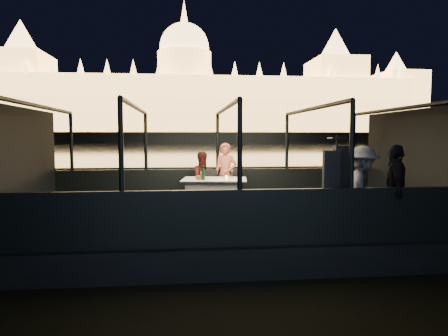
{
  "coord_description": "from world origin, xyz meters",
  "views": [
    {
      "loc": [
        -0.87,
        -8.11,
        2.22
      ],
      "look_at": [
        0.0,
        0.4,
        1.55
      ],
      "focal_mm": 32.0,
      "sensor_mm": 36.0,
      "label": 1
    }
  ],
  "objects": [
    {
      "name": "river_water",
      "position": [
        0.0,
        80.0,
        0.0
      ],
      "size": [
        500.0,
        500.0,
        0.0
      ],
      "primitive_type": "plane",
      "color": "black",
      "rests_on": "ground"
    },
    {
      "name": "boat_hull",
      "position": [
        0.0,
        0.0,
        0.0
      ],
      "size": [
        8.6,
        4.4,
        1.0
      ],
      "primitive_type": "cube",
      "color": "black",
      "rests_on": "river_water"
    },
    {
      "name": "boat_deck",
      "position": [
        0.0,
        0.0,
        0.48
      ],
      "size": [
        8.0,
        4.0,
        0.04
      ],
      "primitive_type": "cube",
      "color": "black",
      "rests_on": "boat_hull"
    },
    {
      "name": "gunwale_port",
      "position": [
        0.0,
        2.0,
        0.95
      ],
      "size": [
        8.0,
        0.08,
        0.9
      ],
      "primitive_type": "cube",
      "color": "black",
      "rests_on": "boat_deck"
    },
    {
      "name": "gunwale_starboard",
      "position": [
        0.0,
        -2.0,
        0.95
      ],
      "size": [
        8.0,
        0.08,
        0.9
      ],
      "primitive_type": "cube",
      "color": "black",
      "rests_on": "boat_deck"
    },
    {
      "name": "cabin_glass_port",
      "position": [
        0.0,
        2.0,
        2.1
      ],
      "size": [
        8.0,
        0.02,
        1.4
      ],
      "primitive_type": null,
      "color": "#99B2B2",
      "rests_on": "gunwale_port"
    },
    {
      "name": "cabin_glass_starboard",
      "position": [
        0.0,
        -2.0,
        2.1
      ],
      "size": [
        8.0,
        0.02,
        1.4
      ],
      "primitive_type": null,
      "color": "#99B2B2",
      "rests_on": "gunwale_starboard"
    },
    {
      "name": "cabin_roof_glass",
      "position": [
        0.0,
        0.0,
        2.8
      ],
      "size": [
        8.0,
        4.0,
        0.02
      ],
      "primitive_type": null,
      "color": "#99B2B2",
      "rests_on": "boat_deck"
    },
    {
      "name": "end_wall_fore",
      "position": [
        -4.0,
        0.0,
        1.65
      ],
      "size": [
        0.02,
        4.0,
        2.3
      ],
      "primitive_type": null,
      "color": "black",
      "rests_on": "boat_deck"
    },
    {
      "name": "end_wall_aft",
      "position": [
        4.0,
        0.0,
        1.65
      ],
      "size": [
        0.02,
        4.0,
        2.3
      ],
      "primitive_type": null,
      "color": "black",
      "rests_on": "boat_deck"
    },
    {
      "name": "canopy_ribs",
      "position": [
        0.0,
        0.0,
        1.65
      ],
      "size": [
        8.0,
        4.0,
        2.3
      ],
      "primitive_type": null,
      "color": "black",
      "rests_on": "boat_deck"
    },
    {
      "name": "embankment",
      "position": [
        0.0,
        210.0,
        1.0
      ],
      "size": [
        400.0,
        140.0,
        6.0
      ],
      "primitive_type": "cube",
      "color": "#423D33",
      "rests_on": "ground"
    },
    {
      "name": "parliament_building",
      "position": [
        0.0,
        175.0,
        29.0
      ],
      "size": [
        220.0,
        32.0,
        60.0
      ],
      "primitive_type": null,
      "color": "#F2D18C",
      "rests_on": "embankment"
    },
    {
      "name": "dining_table_central",
      "position": [
        -0.16,
        0.92,
        0.89
      ],
      "size": [
        1.58,
        1.23,
        0.77
      ],
      "primitive_type": "cube",
      "rotation": [
        0.0,
        0.0,
        -0.13
      ],
      "color": "silver",
      "rests_on": "boat_deck"
    },
    {
      "name": "chair_port_left",
      "position": [
        -0.26,
        1.37,
        0.95
      ],
      "size": [
        0.49,
        0.49,
        0.91
      ],
      "primitive_type": "cube",
      "rotation": [
        0.0,
        0.0,
        -0.15
      ],
      "color": "black",
      "rests_on": "boat_deck"
    },
    {
      "name": "chair_port_right",
      "position": [
        0.31,
        1.37,
        0.95
      ],
      "size": [
        0.55,
        0.55,
        0.92
      ],
      "primitive_type": "cube",
      "rotation": [
        0.0,
        0.0,
        -0.32
      ],
      "color": "black",
      "rests_on": "boat_deck"
    },
    {
      "name": "coat_stand",
      "position": [
        1.65,
        -1.75,
        1.4
      ],
      "size": [
        0.51,
        0.42,
        1.74
      ],
      "primitive_type": null,
      "rotation": [
        0.0,
        0.0,
        -0.07
      ],
      "color": "black",
      "rests_on": "boat_deck"
    },
    {
      "name": "person_woman_coral",
      "position": [
        0.17,
        1.64,
        1.25
      ],
      "size": [
        0.65,
        0.53,
        1.57
      ],
      "primitive_type": "imported",
      "rotation": [
        0.0,
        0.0,
        -0.3
      ],
      "color": "#E36F52",
      "rests_on": "boat_deck"
    },
    {
      "name": "person_man_maroon",
      "position": [
        -0.38,
        1.64,
        1.25
      ],
      "size": [
        0.8,
        0.73,
        1.35
      ],
      "primitive_type": "imported",
      "rotation": [
        0.0,
        0.0,
        0.42
      ],
      "color": "#3F1611",
      "rests_on": "boat_deck"
    },
    {
      "name": "passenger_stripe",
      "position": [
        2.22,
        -1.5,
        1.35
      ],
      "size": [
        0.81,
        1.13,
        1.57
      ],
      "primitive_type": "imported",
      "rotation": [
        0.0,
        0.0,
        1.31
      ],
      "color": "silver",
      "rests_on": "boat_deck"
    },
    {
      "name": "passenger_dark",
      "position": [
        2.73,
        -1.68,
        1.35
      ],
      "size": [
        0.71,
        1.02,
        1.6
      ],
      "primitive_type": "imported",
      "rotation": [
        0.0,
        0.0,
        4.33
      ],
      "color": "black",
      "rests_on": "boat_deck"
    },
    {
      "name": "wine_bottle",
      "position": [
        -0.43,
        0.64,
        1.42
      ],
      "size": [
        0.09,
        0.09,
        0.33
      ],
      "primitive_type": "cylinder",
      "rotation": [
        0.0,
        0.0,
        0.39
      ],
      "color": "#133419",
      "rests_on": "dining_table_central"
    },
    {
      "name": "bread_basket",
      "position": [
        -0.49,
        0.8,
        1.31
      ],
      "size": [
        0.27,
        0.27,
        0.09
      ],
      "primitive_type": "cylinder",
      "rotation": [
        0.0,
        0.0,
        -0.34
      ],
      "color": "brown",
      "rests_on": "dining_table_central"
    },
    {
      "name": "amber_candle",
      "position": [
        0.09,
        0.72,
        1.31
      ],
      "size": [
        0.06,
        0.06,
        0.08
      ],
      "primitive_type": "cylinder",
      "rotation": [
        0.0,
        0.0,
        0.0
      ],
      "color": "#FC9C3F",
      "rests_on": "dining_table_central"
    },
    {
      "name": "plate_near",
      "position": [
        0.38,
        0.67,
        1.27
      ],
      "size": [
        0.32,
        0.32,
        0.02
      ],
      "primitive_type": "cylinder",
      "rotation": [
        0.0,
        0.0,
        -0.41
      ],
      "color": "white",
      "rests_on": "dining_table_central"
    },
    {
      "name": "plate_far",
      "position": [
        -0.32,
        0.88,
        1.27
      ],
      "size": [
        0.28,
        0.28,
        0.01
      ],
      "primitive_type": "cylinder",
      "rotation": [
        0.0,
        0.0,
        -0.22
      ],
      "color": "white",
      "rests_on": "dining_table_central"
    },
    {
      "name": "wine_glass_white",
      "position": [
        -0.47,
        0.65,
        1.36
      ],
      "size": [
        0.06,
        0.06,
        0.18
      ],
      "primitive_type": null,
      "rotation": [
        0.0,
        0.0,
        -0.01
      ],
      "color": "silver",
      "rests_on": "dining_table_central"
    },
    {
      "name": "wine_glass_red",
      "position": [
        0.24,
        0.92,
        1.36
      ],
      "size": [
        0.08,
        0.08,
        0.19
      ],
      "primitive_type": null,
      "rotation": [
        0.0,
        0.0,
        -0.3
      ],
      "color": "silver",
      "rests_on": "dining_table_central"
    },
    {
      "name": "wine_glass_empty",
      "position": [
        -0.0,
        0.56,
        1.36
      ],
      "size": [
        0.07,
        0.07,
        0.19
      ],
      "primitive_type": null,
      "rotation": [
        0.0,
        0.0,
        0.1
      ],
      "color": "white",
      "rests_on": "dining_table_central"
    }
  ]
}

